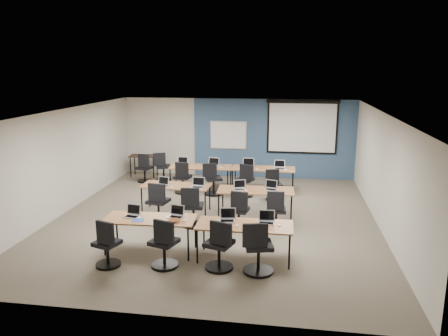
% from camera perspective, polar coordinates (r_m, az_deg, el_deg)
% --- Properties ---
extents(floor, '(8.00, 9.00, 0.02)m').
position_cam_1_polar(floor, '(11.16, -1.17, -6.61)').
color(floor, '#6B6354').
rests_on(floor, ground).
extents(ceiling, '(8.00, 9.00, 0.02)m').
position_cam_1_polar(ceiling, '(10.55, -1.24, 7.32)').
color(ceiling, white).
rests_on(ceiling, ground).
extents(wall_back, '(8.00, 0.04, 2.70)m').
position_cam_1_polar(wall_back, '(15.15, 1.74, 3.95)').
color(wall_back, beige).
rests_on(wall_back, ground).
extents(wall_front, '(8.00, 0.04, 2.70)m').
position_cam_1_polar(wall_front, '(6.58, -8.05, -8.58)').
color(wall_front, beige).
rests_on(wall_front, ground).
extents(wall_left, '(0.04, 9.00, 2.70)m').
position_cam_1_polar(wall_left, '(12.11, -20.19, 0.80)').
color(wall_left, beige).
rests_on(wall_left, ground).
extents(wall_right, '(0.04, 9.00, 2.70)m').
position_cam_1_polar(wall_right, '(10.84, 20.11, -0.57)').
color(wall_right, beige).
rests_on(wall_right, ground).
extents(blue_accent_panel, '(5.50, 0.04, 2.70)m').
position_cam_1_polar(blue_accent_panel, '(15.02, 6.47, 3.79)').
color(blue_accent_panel, '#3D5977').
rests_on(blue_accent_panel, wall_back).
extents(whiteboard, '(1.28, 0.03, 0.98)m').
position_cam_1_polar(whiteboard, '(15.10, 0.57, 4.31)').
color(whiteboard, '#B5BDC2').
rests_on(whiteboard, wall_back).
extents(projector_screen, '(2.40, 0.10, 1.82)m').
position_cam_1_polar(projector_screen, '(14.87, 10.19, 5.66)').
color(projector_screen, black).
rests_on(projector_screen, wall_back).
extents(training_table_front_left, '(1.87, 0.78, 0.73)m').
position_cam_1_polar(training_table_front_left, '(9.15, -9.63, -6.73)').
color(training_table_front_left, olive).
rests_on(training_table_front_left, floor).
extents(training_table_front_right, '(1.90, 0.79, 0.73)m').
position_cam_1_polar(training_table_front_right, '(8.69, 2.71, -7.63)').
color(training_table_front_right, brown).
rests_on(training_table_front_right, floor).
extents(training_table_mid_left, '(1.80, 0.75, 0.73)m').
position_cam_1_polar(training_table_mid_left, '(11.53, -6.29, -2.46)').
color(training_table_mid_left, olive).
rests_on(training_table_mid_left, floor).
extents(training_table_mid_right, '(1.92, 0.80, 0.73)m').
position_cam_1_polar(training_table_mid_right, '(11.07, 4.18, -3.05)').
color(training_table_mid_right, '#956238').
rests_on(training_table_mid_right, floor).
extents(training_table_back_left, '(1.92, 0.80, 0.73)m').
position_cam_1_polar(training_table_back_left, '(13.61, -3.05, 0.05)').
color(training_table_back_left, brown).
rests_on(training_table_back_left, floor).
extents(training_table_back_right, '(1.94, 0.81, 0.73)m').
position_cam_1_polar(training_table_back_right, '(13.41, 5.14, -0.19)').
color(training_table_back_right, '#A56530').
rests_on(training_table_back_right, floor).
extents(laptop_0, '(0.31, 0.27, 0.24)m').
position_cam_1_polar(laptop_0, '(9.29, -11.87, -5.86)').
color(laptop_0, '#B0B0B5').
rests_on(laptop_0, training_table_front_left).
extents(mouse_0, '(0.07, 0.10, 0.04)m').
position_cam_1_polar(mouse_0, '(9.16, -10.98, -6.40)').
color(mouse_0, white).
rests_on(mouse_0, training_table_front_left).
extents(task_chair_0, '(0.50, 0.49, 0.97)m').
position_cam_1_polar(task_chair_0, '(8.75, -15.04, -10.00)').
color(task_chair_0, black).
rests_on(task_chair_0, floor).
extents(laptop_1, '(0.31, 0.26, 0.24)m').
position_cam_1_polar(laptop_1, '(9.12, -6.25, -6.01)').
color(laptop_1, silver).
rests_on(laptop_1, training_table_front_left).
extents(mouse_1, '(0.08, 0.11, 0.03)m').
position_cam_1_polar(mouse_1, '(8.90, -5.20, -6.81)').
color(mouse_1, white).
rests_on(mouse_1, training_table_front_left).
extents(task_chair_1, '(0.54, 0.53, 1.01)m').
position_cam_1_polar(task_chair_1, '(8.50, -7.82, -10.22)').
color(task_chair_1, black).
rests_on(task_chair_1, floor).
extents(laptop_2, '(0.32, 0.27, 0.24)m').
position_cam_1_polar(laptop_2, '(8.86, 0.45, -6.51)').
color(laptop_2, '#AFAFB6').
rests_on(laptop_2, training_table_front_right).
extents(mouse_2, '(0.08, 0.10, 0.03)m').
position_cam_1_polar(mouse_2, '(8.58, 1.67, -7.53)').
color(mouse_2, white).
rests_on(mouse_2, training_table_front_right).
extents(task_chair_2, '(0.55, 0.54, 1.02)m').
position_cam_1_polar(task_chair_2, '(8.34, -0.59, -10.55)').
color(task_chair_2, black).
rests_on(task_chair_2, floor).
extents(laptop_3, '(0.32, 0.27, 0.24)m').
position_cam_1_polar(laptop_3, '(8.76, 5.58, -6.79)').
color(laptop_3, '#B1B1BA').
rests_on(laptop_3, training_table_front_right).
extents(mouse_3, '(0.07, 0.11, 0.04)m').
position_cam_1_polar(mouse_3, '(8.66, 7.27, -7.42)').
color(mouse_3, white).
rests_on(mouse_3, training_table_front_right).
extents(task_chair_3, '(0.57, 0.57, 1.04)m').
position_cam_1_polar(task_chair_3, '(8.22, 4.42, -10.85)').
color(task_chair_3, black).
rests_on(task_chair_3, floor).
extents(laptop_4, '(0.30, 0.26, 0.23)m').
position_cam_1_polar(laptop_4, '(11.47, -8.00, -2.05)').
color(laptop_4, '#AFAFBC').
rests_on(laptop_4, training_table_mid_left).
extents(mouse_4, '(0.07, 0.10, 0.03)m').
position_cam_1_polar(mouse_4, '(11.32, -6.87, -2.47)').
color(mouse_4, white).
rests_on(mouse_4, training_table_mid_left).
extents(task_chair_4, '(0.54, 0.54, 1.02)m').
position_cam_1_polar(task_chair_4, '(10.92, -8.60, -4.85)').
color(task_chair_4, black).
rests_on(task_chair_4, floor).
extents(laptop_5, '(0.33, 0.28, 0.25)m').
position_cam_1_polar(laptop_5, '(11.27, -3.43, -2.20)').
color(laptop_5, silver).
rests_on(laptop_5, training_table_mid_left).
extents(mouse_5, '(0.07, 0.10, 0.03)m').
position_cam_1_polar(mouse_5, '(11.05, -2.94, -2.78)').
color(mouse_5, white).
rests_on(mouse_5, training_table_mid_left).
extents(task_chair_5, '(0.53, 0.53, 1.01)m').
position_cam_1_polar(task_chair_5, '(10.49, -4.11, -5.52)').
color(task_chair_5, black).
rests_on(task_chair_5, floor).
extents(laptop_6, '(0.30, 0.26, 0.23)m').
position_cam_1_polar(laptop_6, '(11.05, 2.02, -2.51)').
color(laptop_6, '#A7A6AF').
rests_on(laptop_6, training_table_mid_right).
extents(mouse_6, '(0.09, 0.12, 0.04)m').
position_cam_1_polar(mouse_6, '(10.90, 2.94, -2.99)').
color(mouse_6, white).
rests_on(mouse_6, training_table_mid_right).
extents(task_chair_6, '(0.50, 0.50, 0.98)m').
position_cam_1_polar(task_chair_6, '(10.29, 1.96, -5.97)').
color(task_chair_6, black).
rests_on(task_chair_6, floor).
extents(laptop_7, '(0.31, 0.26, 0.24)m').
position_cam_1_polar(laptop_7, '(11.09, 6.17, -2.52)').
color(laptop_7, '#B0B0B3').
rests_on(laptop_7, training_table_mid_right).
extents(mouse_7, '(0.07, 0.11, 0.04)m').
position_cam_1_polar(mouse_7, '(10.85, 7.24, -3.17)').
color(mouse_7, white).
rests_on(mouse_7, training_table_mid_right).
extents(task_chair_7, '(0.49, 0.49, 0.97)m').
position_cam_1_polar(task_chair_7, '(10.37, 6.79, -5.92)').
color(task_chair_7, black).
rests_on(task_chair_7, floor).
extents(laptop_8, '(0.33, 0.28, 0.25)m').
position_cam_1_polar(laptop_8, '(13.82, -5.49, 0.65)').
color(laptop_8, '#B6B6B6').
rests_on(laptop_8, training_table_back_left).
extents(mouse_8, '(0.07, 0.10, 0.03)m').
position_cam_1_polar(mouse_8, '(13.50, -4.75, 0.14)').
color(mouse_8, white).
rests_on(mouse_8, training_table_back_left).
extents(task_chair_8, '(0.51, 0.51, 0.99)m').
position_cam_1_polar(task_chair_8, '(13.26, -5.44, -1.59)').
color(task_chair_8, black).
rests_on(task_chair_8, floor).
extents(laptop_9, '(0.36, 0.30, 0.27)m').
position_cam_1_polar(laptop_9, '(13.57, -1.40, 0.48)').
color(laptop_9, silver).
rests_on(laptop_9, training_table_back_left).
extents(mouse_9, '(0.10, 0.12, 0.04)m').
position_cam_1_polar(mouse_9, '(13.39, -0.43, 0.08)').
color(mouse_9, white).
rests_on(mouse_9, training_table_back_left).
extents(task_chair_9, '(0.55, 0.52, 1.00)m').
position_cam_1_polar(task_chair_9, '(13.02, -1.50, -1.80)').
color(task_chair_9, black).
rests_on(task_chair_9, floor).
extents(laptop_10, '(0.36, 0.30, 0.27)m').
position_cam_1_polar(laptop_10, '(13.52, 3.17, 0.42)').
color(laptop_10, '#AAAAAA').
rests_on(laptop_10, training_table_back_right).
extents(mouse_10, '(0.08, 0.11, 0.04)m').
position_cam_1_polar(mouse_10, '(13.21, 4.32, -0.13)').
color(mouse_10, white).
rests_on(mouse_10, training_table_back_right).
extents(task_chair_10, '(0.55, 0.53, 1.01)m').
position_cam_1_polar(task_chair_10, '(12.87, 2.75, -1.97)').
color(task_chair_10, black).
rests_on(task_chair_10, floor).
extents(laptop_11, '(0.33, 0.28, 0.25)m').
position_cam_1_polar(laptop_11, '(13.40, 7.26, 0.20)').
color(laptop_11, '#A1A1A9').
rests_on(laptop_11, training_table_back_right).
extents(mouse_11, '(0.07, 0.11, 0.04)m').
position_cam_1_polar(mouse_11, '(13.21, 8.12, -0.24)').
color(mouse_11, white).
rests_on(mouse_11, training_table_back_right).
extents(task_chair_11, '(0.48, 0.47, 0.96)m').
position_cam_1_polar(task_chair_11, '(12.55, 6.50, -2.55)').
color(task_chair_11, black).
rests_on(task_chair_11, floor).
extents(blue_mousepad, '(0.28, 0.25, 0.01)m').
position_cam_1_polar(blue_mousepad, '(9.07, -11.18, -6.68)').
color(blue_mousepad, '#234BA1').
rests_on(blue_mousepad, training_table_front_left).
extents(snack_bowl, '(0.22, 0.22, 0.05)m').
position_cam_1_polar(snack_bowl, '(8.85, -6.61, -6.85)').
color(snack_bowl, olive).
rests_on(snack_bowl, training_table_front_left).
extents(snack_plate, '(0.19, 0.19, 0.01)m').
position_cam_1_polar(snack_plate, '(8.65, 0.06, -7.40)').
color(snack_plate, white).
rests_on(snack_plate, training_table_front_right).
extents(coffee_cup, '(0.08, 0.08, 0.06)m').
position_cam_1_polar(coffee_cup, '(8.68, -0.68, -7.07)').
color(coffee_cup, white).
rests_on(coffee_cup, snack_plate).
extents(utility_table, '(0.94, 0.52, 0.75)m').
position_cam_1_polar(utility_table, '(15.44, -10.46, 1.31)').
color(utility_table, black).
rests_on(utility_table, floor).
extents(spare_chair_a, '(0.53, 0.50, 0.98)m').
position_cam_1_polar(spare_chair_a, '(14.79, -8.02, -0.14)').
color(spare_chair_a, black).
rests_on(spare_chair_a, floor).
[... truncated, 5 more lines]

